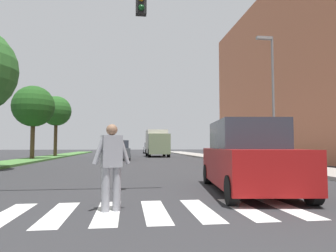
% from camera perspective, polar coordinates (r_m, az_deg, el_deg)
% --- Properties ---
extents(ground_plane, '(140.00, 140.00, 0.00)m').
position_cam_1_polar(ground_plane, '(29.46, -7.40, -6.15)').
color(ground_plane, '#2D2D30').
extents(crosswalk, '(6.75, 2.20, 0.01)m').
position_cam_1_polar(crosswalk, '(6.08, -6.87, -15.70)').
color(crosswalk, silver).
rests_on(crosswalk, ground_plane).
extents(median_strip, '(2.61, 64.00, 0.15)m').
position_cam_1_polar(median_strip, '(28.61, -23.94, -5.78)').
color(median_strip, '#477A38').
rests_on(median_strip, ground_plane).
extents(tree_far, '(3.58, 3.58, 6.36)m').
position_cam_1_polar(tree_far, '(29.08, -23.96, 3.36)').
color(tree_far, '#4C3823').
rests_on(tree_far, median_strip).
extents(tree_distant, '(3.24, 3.24, 6.54)m').
position_cam_1_polar(tree_distant, '(35.43, -20.27, 2.60)').
color(tree_distant, '#4C3823').
rests_on(tree_distant, median_strip).
extents(sidewalk_right, '(3.00, 64.00, 0.15)m').
position_cam_1_polar(sidewalk_right, '(28.84, 10.38, -6.02)').
color(sidewalk_right, '#9E9991').
rests_on(sidewalk_right, ground_plane).
extents(street_lamp_right, '(1.02, 0.24, 7.50)m').
position_cam_1_polar(street_lamp_right, '(18.71, 18.89, 6.73)').
color(street_lamp_right, slate).
rests_on(street_lamp_right, sidewalk_right).
extents(pedestrian_performer, '(0.74, 0.34, 1.69)m').
position_cam_1_polar(pedestrian_performer, '(6.05, -10.57, -6.83)').
color(pedestrian_performer, gray).
rests_on(pedestrian_performer, ground_plane).
extents(suv_crossing, '(2.48, 4.80, 1.97)m').
position_cam_1_polar(suv_crossing, '(8.74, 14.73, -5.81)').
color(suv_crossing, maroon).
rests_on(suv_crossing, ground_plane).
extents(sedan_midblock, '(1.96, 4.53, 1.73)m').
position_cam_1_polar(sedan_midblock, '(27.42, -9.12, -4.64)').
color(sedan_midblock, '#474C51').
rests_on(sedan_midblock, ground_plane).
extents(sedan_distant, '(2.00, 4.42, 1.62)m').
position_cam_1_polar(sedan_distant, '(36.44, -9.25, -4.47)').
color(sedan_distant, '#474C51').
rests_on(sedan_distant, ground_plane).
extents(sedan_far_horizon, '(2.04, 4.30, 1.76)m').
position_cam_1_polar(sedan_far_horizon, '(48.71, -3.40, -4.24)').
color(sedan_far_horizon, silver).
rests_on(sedan_far_horizon, ground_plane).
extents(truck_box_delivery, '(2.40, 6.20, 3.10)m').
position_cam_1_polar(truck_box_delivery, '(35.25, -2.08, -3.11)').
color(truck_box_delivery, gray).
rests_on(truck_box_delivery, ground_plane).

